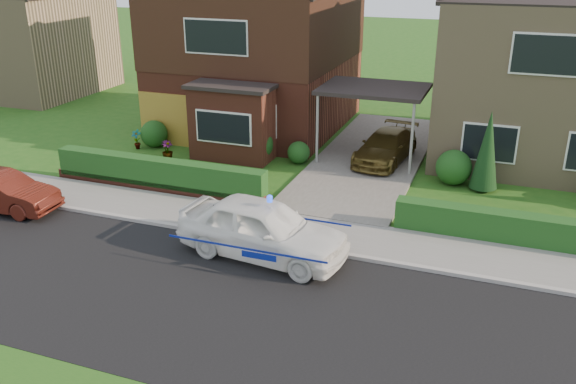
% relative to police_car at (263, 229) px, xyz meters
% --- Properties ---
extents(ground, '(120.00, 120.00, 0.00)m').
position_rel_police_car_xyz_m(ground, '(0.85, -2.40, -0.77)').
color(ground, '#205316').
rests_on(ground, ground).
extents(road, '(60.00, 6.00, 0.02)m').
position_rel_police_car_xyz_m(road, '(0.85, -2.40, -0.77)').
color(road, black).
rests_on(road, ground).
extents(kerb, '(60.00, 0.16, 0.12)m').
position_rel_police_car_xyz_m(kerb, '(0.85, 0.65, -0.71)').
color(kerb, '#9E9993').
rests_on(kerb, ground).
extents(sidewalk, '(60.00, 2.00, 0.10)m').
position_rel_police_car_xyz_m(sidewalk, '(0.85, 1.70, -0.72)').
color(sidewalk, slate).
rests_on(sidewalk, ground).
extents(driveway, '(3.80, 12.00, 0.12)m').
position_rel_police_car_xyz_m(driveway, '(0.85, 8.60, -0.71)').
color(driveway, '#666059').
rests_on(driveway, ground).
extents(house_left, '(7.50, 9.53, 7.25)m').
position_rel_police_car_xyz_m(house_left, '(-4.93, 11.50, 3.04)').
color(house_left, brown).
rests_on(house_left, ground).
extents(house_right, '(7.50, 8.06, 7.25)m').
position_rel_police_car_xyz_m(house_right, '(6.65, 11.59, 2.89)').
color(house_right, tan).
rests_on(house_right, ground).
extents(carport_link, '(3.80, 3.00, 2.77)m').
position_rel_police_car_xyz_m(carport_link, '(0.85, 8.55, 1.89)').
color(carport_link, black).
rests_on(carport_link, ground).
extents(garage_door, '(2.20, 0.10, 2.10)m').
position_rel_police_car_xyz_m(garage_door, '(-7.39, 7.56, 0.28)').
color(garage_door, olive).
rests_on(garage_door, ground).
extents(dwarf_wall, '(7.70, 0.25, 0.36)m').
position_rel_police_car_xyz_m(dwarf_wall, '(-4.95, 2.90, -0.59)').
color(dwarf_wall, brown).
rests_on(dwarf_wall, ground).
extents(hedge_left, '(7.50, 0.55, 0.90)m').
position_rel_police_car_xyz_m(hedge_left, '(-4.95, 3.05, -0.77)').
color(hedge_left, '#123B17').
rests_on(hedge_left, ground).
extents(hedge_right, '(7.50, 0.55, 0.80)m').
position_rel_police_car_xyz_m(hedge_right, '(6.65, 2.95, -0.77)').
color(hedge_right, '#123B17').
rests_on(hedge_right, ground).
extents(shrub_left_far, '(1.08, 1.08, 1.08)m').
position_rel_police_car_xyz_m(shrub_left_far, '(-7.65, 7.10, -0.23)').
color(shrub_left_far, '#123B17').
rests_on(shrub_left_far, ground).
extents(shrub_left_mid, '(1.32, 1.32, 1.32)m').
position_rel_police_car_xyz_m(shrub_left_mid, '(-3.15, 6.90, -0.11)').
color(shrub_left_mid, '#123B17').
rests_on(shrub_left_mid, ground).
extents(shrub_left_near, '(0.84, 0.84, 0.84)m').
position_rel_police_car_xyz_m(shrub_left_near, '(-1.55, 7.20, -0.35)').
color(shrub_left_near, '#123B17').
rests_on(shrub_left_near, ground).
extents(shrub_right_near, '(1.20, 1.20, 1.20)m').
position_rel_police_car_xyz_m(shrub_right_near, '(4.05, 7.00, -0.17)').
color(shrub_right_near, '#123B17').
rests_on(shrub_right_near, ground).
extents(conifer_a, '(0.90, 0.90, 2.60)m').
position_rel_police_car_xyz_m(conifer_a, '(5.05, 6.80, 0.53)').
color(conifer_a, black).
rests_on(conifer_a, ground).
extents(neighbour_left, '(6.50, 7.00, 5.20)m').
position_rel_police_car_xyz_m(neighbour_left, '(-19.15, 13.60, 1.83)').
color(neighbour_left, tan).
rests_on(neighbour_left, ground).
extents(police_car, '(4.15, 4.68, 1.70)m').
position_rel_police_car_xyz_m(police_car, '(0.00, 0.00, 0.00)').
color(police_car, white).
rests_on(police_car, ground).
extents(driveway_car, '(2.04, 3.99, 1.11)m').
position_rel_police_car_xyz_m(driveway_car, '(1.47, 8.27, -0.09)').
color(driveway_car, brown).
rests_on(driveway_car, driveway).
extents(street_car, '(1.38, 3.57, 1.16)m').
position_rel_police_car_xyz_m(street_car, '(-8.55, 0.00, -0.19)').
color(street_car, '#4F1911').
rests_on(street_car, ground).
extents(potted_plant_a, '(0.42, 0.29, 0.78)m').
position_rel_police_car_xyz_m(potted_plant_a, '(-8.15, 6.60, -0.38)').
color(potted_plant_a, gray).
rests_on(potted_plant_a, ground).
extents(potted_plant_b, '(0.50, 0.49, 0.71)m').
position_rel_police_car_xyz_m(potted_plant_b, '(-1.65, 3.95, -0.41)').
color(potted_plant_b, gray).
rests_on(potted_plant_b, ground).
extents(potted_plant_c, '(0.56, 0.56, 0.74)m').
position_rel_police_car_xyz_m(potted_plant_c, '(-6.30, 5.83, -0.40)').
color(potted_plant_c, gray).
rests_on(potted_plant_c, ground).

